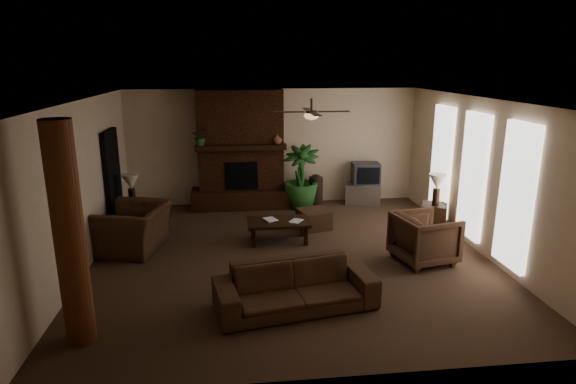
{
  "coord_description": "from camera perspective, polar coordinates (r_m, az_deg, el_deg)",
  "views": [
    {
      "loc": [
        -0.97,
        -8.03,
        3.41
      ],
      "look_at": [
        0.0,
        0.4,
        1.1
      ],
      "focal_mm": 29.89,
      "sensor_mm": 36.0,
      "label": 1
    }
  ],
  "objects": [
    {
      "name": "room_shell",
      "position": [
        8.34,
        0.31,
        1.27
      ],
      "size": [
        7.0,
        7.0,
        7.0
      ],
      "color": "#4C3526",
      "rests_on": "ground"
    },
    {
      "name": "fireplace",
      "position": [
        11.48,
        -5.6,
        3.83
      ],
      "size": [
        2.4,
        0.7,
        2.8
      ],
      "color": "#492413",
      "rests_on": "ground"
    },
    {
      "name": "windows",
      "position": [
        9.57,
        21.14,
        1.75
      ],
      "size": [
        0.08,
        3.65,
        2.35
      ],
      "color": "white",
      "rests_on": "ground"
    },
    {
      "name": "log_column",
      "position": [
        6.3,
        -24.57,
        -4.84
      ],
      "size": [
        0.36,
        0.36,
        2.8
      ],
      "primitive_type": "cylinder",
      "color": "brown",
      "rests_on": "ground"
    },
    {
      "name": "doorway",
      "position": [
        10.41,
        -20.11,
        1.18
      ],
      "size": [
        0.1,
        1.0,
        2.1
      ],
      "primitive_type": "cube",
      "color": "black",
      "rests_on": "ground"
    },
    {
      "name": "ceiling_fan",
      "position": [
        8.49,
        2.8,
        9.25
      ],
      "size": [
        1.35,
        1.35,
        0.37
      ],
      "color": "#312115",
      "rests_on": "ceiling"
    },
    {
      "name": "sofa",
      "position": [
        6.88,
        0.9,
        -10.34
      ],
      "size": [
        2.35,
        1.06,
        0.89
      ],
      "primitive_type": "imported",
      "rotation": [
        0.0,
        0.0,
        0.18
      ],
      "color": "#4A3020",
      "rests_on": "ground"
    },
    {
      "name": "armchair_left",
      "position": [
        9.33,
        -17.93,
        -3.3
      ],
      "size": [
        1.12,
        1.45,
        1.13
      ],
      "primitive_type": "imported",
      "rotation": [
        0.0,
        0.0,
        -1.8
      ],
      "color": "#4A3020",
      "rests_on": "ground"
    },
    {
      "name": "armchair_right",
      "position": [
        8.71,
        15.96,
        -5.04
      ],
      "size": [
        1.06,
        1.1,
        0.96
      ],
      "primitive_type": "imported",
      "rotation": [
        0.0,
        0.0,
        1.79
      ],
      "color": "#4A3020",
      "rests_on": "ground"
    },
    {
      "name": "coffee_table",
      "position": [
        9.33,
        -1.14,
        -3.77
      ],
      "size": [
        1.2,
        0.7,
        0.43
      ],
      "color": "black",
      "rests_on": "ground"
    },
    {
      "name": "ottoman",
      "position": [
        10.15,
        3.09,
        -3.23
      ],
      "size": [
        0.73,
        0.73,
        0.4
      ],
      "primitive_type": "cube",
      "rotation": [
        0.0,
        0.0,
        0.26
      ],
      "color": "#4A3020",
      "rests_on": "ground"
    },
    {
      "name": "tv_stand",
      "position": [
        12.04,
        8.9,
        -0.17
      ],
      "size": [
        0.95,
        0.7,
        0.5
      ],
      "primitive_type": "cube",
      "rotation": [
        0.0,
        0.0,
        -0.25
      ],
      "color": "silver",
      "rests_on": "ground"
    },
    {
      "name": "tv",
      "position": [
        11.93,
        9.25,
        2.19
      ],
      "size": [
        0.69,
        0.58,
        0.52
      ],
      "color": "#353537",
      "rests_on": "tv_stand"
    },
    {
      "name": "floor_vase",
      "position": [
        11.74,
        3.34,
        0.51
      ],
      "size": [
        0.34,
        0.34,
        0.77
      ],
      "color": "black",
      "rests_on": "ground"
    },
    {
      "name": "floor_plant",
      "position": [
        11.49,
        1.5,
        0.16
      ],
      "size": [
        1.31,
        1.71,
        0.85
      ],
      "primitive_type": "imported",
      "rotation": [
        0.0,
        0.0,
        -0.35
      ],
      "color": "#285923",
      "rests_on": "ground"
    },
    {
      "name": "side_table_left",
      "position": [
        10.44,
        -17.62,
        -2.99
      ],
      "size": [
        0.56,
        0.56,
        0.55
      ],
      "primitive_type": "cube",
      "rotation": [
        0.0,
        0.0,
        0.14
      ],
      "color": "black",
      "rests_on": "ground"
    },
    {
      "name": "lamp_left",
      "position": [
        10.29,
        -18.17,
        0.91
      ],
      "size": [
        0.43,
        0.43,
        0.65
      ],
      "color": "#312115",
      "rests_on": "side_table_left"
    },
    {
      "name": "side_table_right",
      "position": [
        10.49,
        16.92,
        -2.84
      ],
      "size": [
        0.66,
        0.66,
        0.55
      ],
      "primitive_type": "cube",
      "rotation": [
        0.0,
        0.0,
        -0.43
      ],
      "color": "black",
      "rests_on": "ground"
    },
    {
      "name": "lamp_right",
      "position": [
        10.26,
        17.32,
        0.95
      ],
      "size": [
        0.46,
        0.46,
        0.65
      ],
      "color": "#312115",
      "rests_on": "side_table_right"
    },
    {
      "name": "mantel_plant",
      "position": [
        11.14,
        -10.34,
        6.28
      ],
      "size": [
        0.47,
        0.5,
        0.33
      ],
      "primitive_type": "imported",
      "rotation": [
        0.0,
        0.0,
        -0.25
      ],
      "color": "#285923",
      "rests_on": "fireplace"
    },
    {
      "name": "mantel_vase",
      "position": [
        11.22,
        -1.28,
        6.3
      ],
      "size": [
        0.28,
        0.28,
        0.22
      ],
      "primitive_type": "imported",
      "rotation": [
        0.0,
        0.0,
        0.29
      ],
      "color": "brown",
      "rests_on": "fireplace"
    },
    {
      "name": "book_a",
      "position": [
        9.25,
        -2.72,
        -2.64
      ],
      "size": [
        0.21,
        0.11,
        0.29
      ],
      "primitive_type": "imported",
      "rotation": [
        0.0,
        0.0,
        0.4
      ],
      "color": "#999999",
      "rests_on": "coffee_table"
    },
    {
      "name": "book_b",
      "position": [
        9.25,
        0.38,
        -2.62
      ],
      "size": [
        0.19,
        0.13,
        0.29
      ],
      "primitive_type": "imported",
      "rotation": [
        0.0,
        0.0,
        -0.57
      ],
      "color": "#999999",
      "rests_on": "coffee_table"
    }
  ]
}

